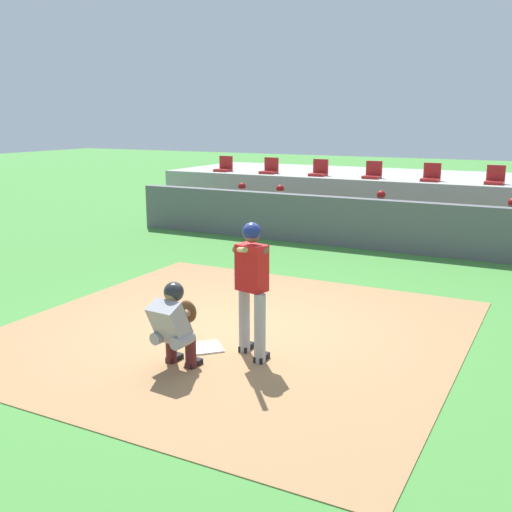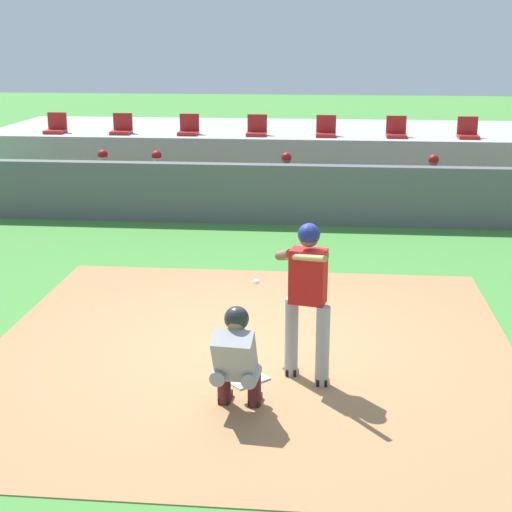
{
  "view_description": "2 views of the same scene",
  "coord_description": "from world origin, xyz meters",
  "px_view_note": "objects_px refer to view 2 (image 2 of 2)",
  "views": [
    {
      "loc": [
        4.19,
        -7.31,
        3.09
      ],
      "look_at": [
        0.0,
        0.7,
        1.0
      ],
      "focal_mm": 42.26,
      "sensor_mm": 36.0,
      "label": 1
    },
    {
      "loc": [
        0.88,
        -8.48,
        3.72
      ],
      "look_at": [
        0.0,
        0.7,
        1.0
      ],
      "focal_mm": 53.14,
      "sensor_mm": 36.0,
      "label": 2
    }
  ],
  "objects_px": {
    "stadium_seat_4": "(326,130)",
    "stadium_seat_5": "(396,131)",
    "dugout_player_0": "(102,179)",
    "dugout_player_2": "(286,183)",
    "stadium_seat_0": "(56,127)",
    "stadium_seat_3": "(257,130)",
    "catcher_crouched": "(236,355)",
    "home_plate": "(243,377)",
    "stadium_seat_6": "(468,132)",
    "dugout_player_1": "(156,180)",
    "stadium_seat_2": "(189,129)",
    "dugout_player_3": "(433,185)",
    "batter_at_plate": "(307,292)",
    "stadium_seat_1": "(122,128)"
  },
  "relations": [
    {
      "from": "stadium_seat_0",
      "to": "stadium_seat_2",
      "type": "distance_m",
      "value": 3.25
    },
    {
      "from": "stadium_seat_0",
      "to": "stadium_seat_2",
      "type": "bearing_deg",
      "value": 0.0
    },
    {
      "from": "catcher_crouched",
      "to": "dugout_player_1",
      "type": "bearing_deg",
      "value": 107.64
    },
    {
      "from": "catcher_crouched",
      "to": "dugout_player_3",
      "type": "xyz_separation_m",
      "value": [
        3.06,
        8.84,
        0.06
      ]
    },
    {
      "from": "stadium_seat_2",
      "to": "stadium_seat_6",
      "type": "relative_size",
      "value": 1.0
    },
    {
      "from": "home_plate",
      "to": "stadium_seat_3",
      "type": "distance_m",
      "value": 10.32
    },
    {
      "from": "stadium_seat_0",
      "to": "stadium_seat_2",
      "type": "height_order",
      "value": "same"
    },
    {
      "from": "stadium_seat_6",
      "to": "stadium_seat_3",
      "type": "bearing_deg",
      "value": 180.0
    },
    {
      "from": "dugout_player_2",
      "to": "stadium_seat_0",
      "type": "xyz_separation_m",
      "value": [
        -5.68,
        2.03,
        0.86
      ]
    },
    {
      "from": "home_plate",
      "to": "stadium_seat_6",
      "type": "height_order",
      "value": "stadium_seat_6"
    },
    {
      "from": "stadium_seat_4",
      "to": "batter_at_plate",
      "type": "bearing_deg",
      "value": -90.69
    },
    {
      "from": "stadium_seat_0",
      "to": "home_plate",
      "type": "bearing_deg",
      "value": -60.81
    },
    {
      "from": "home_plate",
      "to": "dugout_player_2",
      "type": "bearing_deg",
      "value": 90.02
    },
    {
      "from": "catcher_crouched",
      "to": "stadium_seat_5",
      "type": "distance_m",
      "value": 11.18
    },
    {
      "from": "batter_at_plate",
      "to": "stadium_seat_4",
      "type": "height_order",
      "value": "stadium_seat_4"
    },
    {
      "from": "catcher_crouched",
      "to": "dugout_player_3",
      "type": "height_order",
      "value": "dugout_player_3"
    },
    {
      "from": "dugout_player_0",
      "to": "dugout_player_2",
      "type": "distance_m",
      "value": 3.98
    },
    {
      "from": "home_plate",
      "to": "catcher_crouched",
      "type": "xyz_separation_m",
      "value": [
        0.01,
        -0.7,
        0.59
      ]
    },
    {
      "from": "dugout_player_3",
      "to": "stadium_seat_6",
      "type": "height_order",
      "value": "stadium_seat_6"
    },
    {
      "from": "home_plate",
      "to": "batter_at_plate",
      "type": "bearing_deg",
      "value": 4.12
    },
    {
      "from": "dugout_player_1",
      "to": "stadium_seat_4",
      "type": "relative_size",
      "value": 2.71
    },
    {
      "from": "stadium_seat_4",
      "to": "stadium_seat_5",
      "type": "relative_size",
      "value": 1.0
    },
    {
      "from": "dugout_player_3",
      "to": "stadium_seat_6",
      "type": "xyz_separation_m",
      "value": [
        1.0,
        2.03,
        0.86
      ]
    },
    {
      "from": "stadium_seat_3",
      "to": "stadium_seat_6",
      "type": "height_order",
      "value": "same"
    },
    {
      "from": "home_plate",
      "to": "stadium_seat_6",
      "type": "bearing_deg",
      "value": 68.24
    },
    {
      "from": "stadium_seat_0",
      "to": "stadium_seat_4",
      "type": "distance_m",
      "value": 6.5
    },
    {
      "from": "stadium_seat_2",
      "to": "stadium_seat_5",
      "type": "height_order",
      "value": "same"
    },
    {
      "from": "catcher_crouched",
      "to": "dugout_player_0",
      "type": "xyz_separation_m",
      "value": [
        -4.0,
        8.84,
        0.06
      ]
    },
    {
      "from": "stadium_seat_5",
      "to": "stadium_seat_6",
      "type": "bearing_deg",
      "value": 0.0
    },
    {
      "from": "stadium_seat_5",
      "to": "stadium_seat_6",
      "type": "height_order",
      "value": "same"
    },
    {
      "from": "stadium_seat_1",
      "to": "stadium_seat_4",
      "type": "distance_m",
      "value": 4.88
    },
    {
      "from": "dugout_player_1",
      "to": "stadium_seat_0",
      "type": "distance_m",
      "value": 3.64
    },
    {
      "from": "dugout_player_0",
      "to": "catcher_crouched",
      "type": "bearing_deg",
      "value": -65.66
    },
    {
      "from": "dugout_player_3",
      "to": "stadium_seat_1",
      "type": "xyz_separation_m",
      "value": [
        -7.13,
        2.03,
        0.86
      ]
    },
    {
      "from": "dugout_player_0",
      "to": "stadium_seat_3",
      "type": "height_order",
      "value": "stadium_seat_3"
    },
    {
      "from": "stadium_seat_4",
      "to": "dugout_player_1",
      "type": "bearing_deg",
      "value": -150.61
    },
    {
      "from": "stadium_seat_3",
      "to": "stadium_seat_5",
      "type": "bearing_deg",
      "value": 0.0
    },
    {
      "from": "stadium_seat_0",
      "to": "stadium_seat_6",
      "type": "relative_size",
      "value": 1.0
    },
    {
      "from": "stadium_seat_5",
      "to": "stadium_seat_3",
      "type": "bearing_deg",
      "value": 180.0
    },
    {
      "from": "dugout_player_0",
      "to": "stadium_seat_0",
      "type": "distance_m",
      "value": 2.79
    },
    {
      "from": "dugout_player_1",
      "to": "stadium_seat_4",
      "type": "height_order",
      "value": "stadium_seat_4"
    },
    {
      "from": "batter_at_plate",
      "to": "dugout_player_2",
      "type": "distance_m",
      "value": 8.13
    },
    {
      "from": "home_plate",
      "to": "catcher_crouched",
      "type": "distance_m",
      "value": 0.91
    },
    {
      "from": "stadium_seat_1",
      "to": "dugout_player_1",
      "type": "bearing_deg",
      "value": -58.19
    },
    {
      "from": "stadium_seat_1",
      "to": "stadium_seat_2",
      "type": "height_order",
      "value": "same"
    },
    {
      "from": "stadium_seat_3",
      "to": "stadium_seat_4",
      "type": "bearing_deg",
      "value": 0.0
    },
    {
      "from": "dugout_player_1",
      "to": "stadium_seat_2",
      "type": "height_order",
      "value": "stadium_seat_2"
    },
    {
      "from": "batter_at_plate",
      "to": "stadium_seat_0",
      "type": "distance_m",
      "value": 11.98
    },
    {
      "from": "stadium_seat_3",
      "to": "stadium_seat_4",
      "type": "height_order",
      "value": "same"
    },
    {
      "from": "stadium_seat_0",
      "to": "stadium_seat_3",
      "type": "height_order",
      "value": "same"
    }
  ]
}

